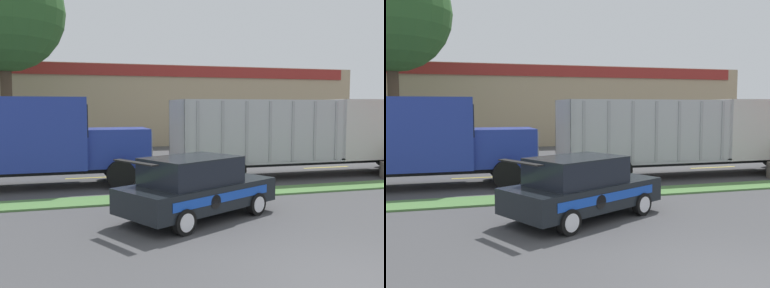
{
  "view_description": "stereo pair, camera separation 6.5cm",
  "coord_description": "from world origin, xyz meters",
  "views": [
    {
      "loc": [
        -4.45,
        -5.65,
        2.88
      ],
      "look_at": [
        -0.43,
        8.43,
        1.61
      ],
      "focal_mm": 40.0,
      "sensor_mm": 36.0,
      "label": 1
    },
    {
      "loc": [
        -4.39,
        -5.67,
        2.88
      ],
      "look_at": [
        -0.43,
        8.43,
        1.61
      ],
      "focal_mm": 40.0,
      "sensor_mm": 36.0,
      "label": 2
    }
  ],
  "objects": [
    {
      "name": "dump_truck_lead",
      "position": [
        -6.66,
        10.46,
        1.62
      ],
      "size": [
        12.39,
        2.63,
        3.65
      ],
      "color": "black",
      "rests_on": "ground_plane"
    },
    {
      "name": "centre_line_5",
      "position": [
        1.9,
        12.08,
        0.0
      ],
      "size": [
        2.4,
        0.14,
        0.01
      ],
      "primitive_type": "cube",
      "color": "yellow",
      "rests_on": "ground_plane"
    },
    {
      "name": "store_building_backdrop",
      "position": [
        -1.07,
        30.99,
        2.97
      ],
      "size": [
        37.92,
        12.1,
        5.94
      ],
      "color": "tan",
      "rests_on": "ground_plane"
    },
    {
      "name": "centre_line_6",
      "position": [
        7.3,
        12.08,
        0.0
      ],
      "size": [
        2.4,
        0.14,
        0.01
      ],
      "primitive_type": "cube",
      "color": "yellow",
      "rests_on": "ground_plane"
    },
    {
      "name": "rally_car",
      "position": [
        -1.36,
        4.79,
        0.82
      ],
      "size": [
        4.59,
        3.59,
        1.65
      ],
      "color": "black",
      "rests_on": "ground_plane"
    },
    {
      "name": "dump_truck_mid",
      "position": [
        6.56,
        10.31,
        1.64
      ],
      "size": [
        11.77,
        2.8,
        3.2
      ],
      "color": "black",
      "rests_on": "ground_plane"
    },
    {
      "name": "centre_line_4",
      "position": [
        -3.5,
        12.08,
        0.0
      ],
      "size": [
        2.4,
        0.14,
        0.01
      ],
      "primitive_type": "cube",
      "color": "yellow",
      "rests_on": "ground_plane"
    },
    {
      "name": "ground_plane",
      "position": [
        0.0,
        0.0,
        0.0
      ],
      "size": [
        600.0,
        600.0,
        0.0
      ],
      "primitive_type": "plane",
      "color": "#474749"
    },
    {
      "name": "grass_verge",
      "position": [
        0.0,
        7.44,
        0.03
      ],
      "size": [
        120.0,
        1.29,
        0.06
      ],
      "primitive_type": "cube",
      "color": "#517F42",
      "rests_on": "ground_plane"
    }
  ]
}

